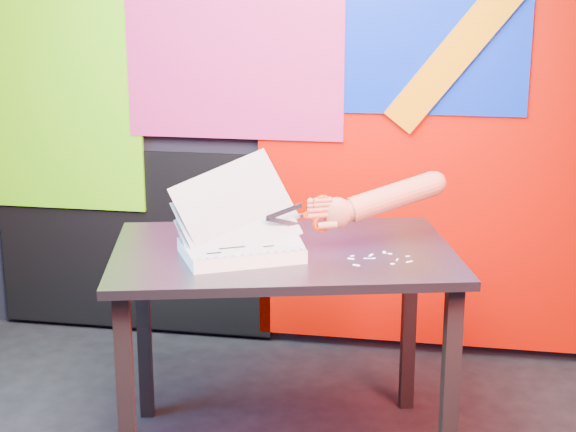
# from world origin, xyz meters

# --- Properties ---
(room) EXTENTS (3.01, 3.01, 2.71)m
(room) POSITION_xyz_m (0.00, 0.00, 1.35)
(room) COLOR black
(room) RESTS_ON ground
(backdrop) EXTENTS (2.88, 0.05, 2.08)m
(backdrop) POSITION_xyz_m (0.06, 1.46, 0.96)
(backdrop) COLOR #C50A00
(backdrop) RESTS_ON ground
(work_table) EXTENTS (1.27, 1.01, 0.75)m
(work_table) POSITION_xyz_m (0.14, 0.51, 0.65)
(work_table) COLOR black
(work_table) RESTS_ON ground
(printout_stack) EXTENTS (0.46, 0.41, 0.35)m
(printout_stack) POSITION_xyz_m (0.02, 0.40, 0.78)
(printout_stack) COLOR white
(printout_stack) RESTS_ON work_table
(scissors) EXTENTS (0.20, 0.11, 0.13)m
(scissors) POSITION_xyz_m (0.25, 0.51, 0.87)
(scissors) COLOR #999FAF
(scissors) RESTS_ON printout_stack
(hand_forearm) EXTENTS (0.44, 0.26, 0.17)m
(hand_forearm) POSITION_xyz_m (0.46, 0.62, 0.91)
(hand_forearm) COLOR #A75F47
(hand_forearm) RESTS_ON work_table
(paper_clippings) EXTENTS (0.21, 0.17, 0.00)m
(paper_clippings) POSITION_xyz_m (0.45, 0.46, 0.75)
(paper_clippings) COLOR white
(paper_clippings) RESTS_ON work_table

